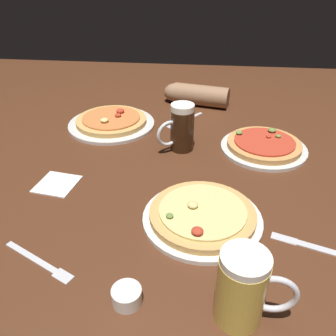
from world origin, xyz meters
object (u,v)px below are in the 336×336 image
at_px(pizza_plate_far, 112,122).
at_px(knife_right, 316,247).
at_px(pizza_plate_side, 264,146).
at_px(ramekin_sauce, 127,296).
at_px(beer_mug_dark, 243,288).
at_px(beer_mug_amber, 181,128).
at_px(fork_left, 185,120).
at_px(napkin_folded, 57,184).
at_px(fork_spare, 39,261).
at_px(pizza_plate_near, 202,216).
at_px(diner_arm, 194,95).

distance_m(pizza_plate_far, knife_right, 0.87).
height_order(pizza_plate_side, ramekin_sauce, pizza_plate_side).
height_order(pizza_plate_far, beer_mug_dark, beer_mug_dark).
bearing_deg(knife_right, ramekin_sauce, -155.15).
xyz_separation_m(beer_mug_amber, fork_left, (-0.00, 0.23, -0.08)).
height_order(pizza_plate_far, napkin_folded, pizza_plate_far).
height_order(beer_mug_dark, fork_spare, beer_mug_dark).
xyz_separation_m(pizza_plate_far, knife_right, (0.63, -0.60, -0.01)).
xyz_separation_m(pizza_plate_far, napkin_folded, (-0.06, -0.41, -0.01)).
bearing_deg(knife_right, beer_mug_amber, 128.34).
relative_size(beer_mug_dark, fork_spare, 0.82).
xyz_separation_m(ramekin_sauce, fork_spare, (-0.22, 0.08, -0.01)).
relative_size(beer_mug_dark, fork_left, 0.93).
xyz_separation_m(pizza_plate_near, beer_mug_amber, (-0.08, 0.37, 0.06)).
distance_m(beer_mug_dark, fork_left, 0.89).
height_order(beer_mug_dark, beer_mug_amber, beer_mug_amber).
height_order(beer_mug_amber, fork_spare, beer_mug_amber).
height_order(ramekin_sauce, napkin_folded, ramekin_sauce).
distance_m(pizza_plate_side, napkin_folded, 0.69).
bearing_deg(beer_mug_dark, fork_spare, 168.53).
xyz_separation_m(beer_mug_dark, diner_arm, (-0.13, 1.05, -0.03)).
relative_size(beer_mug_amber, napkin_folded, 1.44).
xyz_separation_m(napkin_folded, fork_left, (0.35, 0.49, -0.00)).
relative_size(napkin_folded, knife_right, 0.55).
bearing_deg(beer_mug_amber, fork_spare, -116.42).
xyz_separation_m(pizza_plate_side, napkin_folded, (-0.63, -0.28, -0.01)).
xyz_separation_m(beer_mug_amber, ramekin_sauce, (-0.06, -0.63, -0.06)).
xyz_separation_m(ramekin_sauce, napkin_folded, (-0.29, 0.37, -0.01)).
bearing_deg(pizza_plate_far, fork_left, 14.71).
bearing_deg(ramekin_sauce, napkin_folded, 127.53).
bearing_deg(fork_left, beer_mug_dark, -79.60).
height_order(pizza_plate_side, napkin_folded, pizza_plate_side).
distance_m(pizza_plate_near, pizza_plate_side, 0.44).
bearing_deg(fork_left, pizza_plate_far, -165.29).
bearing_deg(pizza_plate_side, napkin_folded, -156.21).
bearing_deg(napkin_folded, fork_spare, -76.11).
bearing_deg(napkin_folded, pizza_plate_near, -15.12).
height_order(pizza_plate_side, beer_mug_amber, beer_mug_amber).
distance_m(pizza_plate_side, knife_right, 0.47).
relative_size(napkin_folded, fork_spare, 0.59).
xyz_separation_m(pizza_plate_far, diner_arm, (0.31, 0.26, 0.03)).
xyz_separation_m(beer_mug_dark, fork_left, (-0.16, 0.87, -0.07)).
bearing_deg(fork_left, beer_mug_amber, -89.69).
bearing_deg(knife_right, fork_spare, -170.07).
bearing_deg(beer_mug_dark, beer_mug_amber, 103.97).
distance_m(napkin_folded, fork_left, 0.60).
height_order(pizza_plate_far, beer_mug_amber, beer_mug_amber).
bearing_deg(fork_left, pizza_plate_side, -36.30).
height_order(knife_right, diner_arm, diner_arm).
bearing_deg(pizza_plate_near, diner_arm, 93.91).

